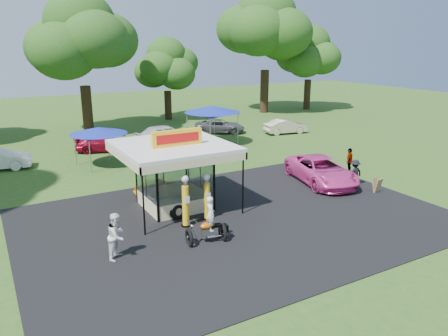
{
  "coord_description": "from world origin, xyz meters",
  "views": [
    {
      "loc": [
        -10.28,
        -14.77,
        8.28
      ],
      "look_at": [
        0.36,
        4.0,
        2.04
      ],
      "focal_mm": 35.0,
      "sensor_mm": 36.0,
      "label": 1
    }
  ],
  "objects": [
    {
      "name": "ground",
      "position": [
        0.0,
        0.0,
        0.0
      ],
      "size": [
        120.0,
        120.0,
        0.0
      ],
      "primitive_type": "plane",
      "color": "#2A531A",
      "rests_on": "ground"
    },
    {
      "name": "pink_sedan",
      "position": [
        7.35,
        4.39,
        0.79
      ],
      "size": [
        3.86,
        6.15,
        1.58
      ],
      "primitive_type": "imported",
      "rotation": [
        0.0,
        0.0,
        -0.23
      ],
      "color": "#E73E9C",
      "rests_on": "ground"
    },
    {
      "name": "bg_car_b",
      "position": [
        -1.98,
        18.88,
        0.65
      ],
      "size": [
        4.81,
        3.13,
        1.29
      ],
      "primitive_type": "imported",
      "rotation": [
        0.0,
        0.0,
        1.25
      ],
      "color": "maroon",
      "rests_on": "ground"
    },
    {
      "name": "oak_far_e",
      "position": [
        20.2,
        29.1,
        8.99
      ],
      "size": [
        11.83,
        11.83,
        14.09
      ],
      "color": "black",
      "rests_on": "ground"
    },
    {
      "name": "bg_car_d",
      "position": [
        9.37,
        20.72,
        0.65
      ],
      "size": [
        5.13,
        4.17,
        1.3
      ],
      "primitive_type": "imported",
      "rotation": [
        0.0,
        0.0,
        1.06
      ],
      "color": "#535255",
      "rests_on": "ground"
    },
    {
      "name": "oak_far_f",
      "position": [
        26.46,
        28.59,
        6.49
      ],
      "size": [
        8.39,
        8.39,
        10.11
      ],
      "color": "black",
      "rests_on": "ground"
    },
    {
      "name": "gas_station_kiosk",
      "position": [
        -2.0,
        4.99,
        1.78
      ],
      "size": [
        5.4,
        5.4,
        4.18
      ],
      "color": "white",
      "rests_on": "ground"
    },
    {
      "name": "spectator_east_a",
      "position": [
        8.69,
        2.95,
        0.8
      ],
      "size": [
        1.04,
        0.6,
        1.61
      ],
      "primitive_type": "imported",
      "rotation": [
        0.0,
        0.0,
        3.14
      ],
      "color": "black",
      "rests_on": "ground"
    },
    {
      "name": "spectator_west",
      "position": [
        -6.19,
        0.98,
        0.95
      ],
      "size": [
        1.15,
        1.17,
        1.9
      ],
      "primitive_type": "imported",
      "rotation": [
        0.0,
        0.0,
        0.84
      ],
      "color": "white",
      "rests_on": "ground"
    },
    {
      "name": "oak_far_d",
      "position": [
        8.11,
        30.21,
        5.51
      ],
      "size": [
        7.26,
        7.26,
        8.65
      ],
      "color": "black",
      "rests_on": "ground"
    },
    {
      "name": "spare_tires",
      "position": [
        -2.54,
        3.51,
        0.37
      ],
      "size": [
        0.92,
        0.65,
        0.75
      ],
      "rotation": [
        0.0,
        0.0,
        0.18
      ],
      "color": "black",
      "rests_on": "ground"
    },
    {
      "name": "a_frame_sign",
      "position": [
        8.92,
        1.43,
        0.43
      ],
      "size": [
        0.49,
        0.47,
        0.84
      ],
      "rotation": [
        0.0,
        0.0,
        0.12
      ],
      "color": "#593819",
      "rests_on": "ground"
    },
    {
      "name": "gas_pump_left",
      "position": [
        -2.56,
        2.43,
        1.2
      ],
      "size": [
        0.47,
        0.47,
        2.5
      ],
      "color": "black",
      "rests_on": "ground"
    },
    {
      "name": "spectator_east_b",
      "position": [
        10.36,
        5.06,
        0.84
      ],
      "size": [
        1.07,
        0.82,
        1.68
      ],
      "primitive_type": "imported",
      "rotation": [
        0.0,
        0.0,
        3.62
      ],
      "color": "gray",
      "rests_on": "ground"
    },
    {
      "name": "motorcycle",
      "position": [
        -2.38,
        0.45,
        0.83
      ],
      "size": [
        1.87,
        1.08,
        2.15
      ],
      "rotation": [
        0.0,
        0.0,
        -0.15
      ],
      "color": "black",
      "rests_on": "ground"
    },
    {
      "name": "tent_west",
      "position": [
        -3.31,
        14.91,
        2.45
      ],
      "size": [
        3.88,
        3.88,
        2.71
      ],
      "rotation": [
        0.0,
        0.0,
        0.18
      ],
      "color": "gray",
      "rests_on": "ground"
    },
    {
      "name": "gas_pump_right",
      "position": [
        -1.32,
        2.69,
        1.11
      ],
      "size": [
        0.43,
        0.43,
        2.31
      ],
      "color": "black",
      "rests_on": "ground"
    },
    {
      "name": "asphalt_apron",
      "position": [
        0.0,
        2.0,
        0.02
      ],
      "size": [
        20.0,
        14.0,
        0.04
      ],
      "primitive_type": "cube",
      "color": "black",
      "rests_on": "ground"
    },
    {
      "name": "tent_east",
      "position": [
        6.59,
        16.95,
        2.92
      ],
      "size": [
        4.62,
        4.62,
        3.23
      ],
      "rotation": [
        0.0,
        0.0,
        0.21
      ],
      "color": "gray",
      "rests_on": "ground"
    },
    {
      "name": "oak_far_c",
      "position": [
        -1.36,
        26.9,
        7.9
      ],
      "size": [
        10.56,
        10.56,
        12.45
      ],
      "color": "black",
      "rests_on": "ground"
    },
    {
      "name": "kiosk_car",
      "position": [
        -2.0,
        7.2,
        0.48
      ],
      "size": [
        2.82,
        1.13,
        0.96
      ],
      "primitive_type": "imported",
      "rotation": [
        0.0,
        0.0,
        1.57
      ],
      "color": "yellow",
      "rests_on": "ground"
    },
    {
      "name": "bg_car_e",
      "position": [
        14.63,
        17.44,
        0.67
      ],
      "size": [
        4.24,
        2.06,
        1.34
      ],
      "primitive_type": "imported",
      "rotation": [
        0.0,
        0.0,
        1.41
      ],
      "color": "beige",
      "rests_on": "ground"
    },
    {
      "name": "bg_car_c",
      "position": [
        3.02,
        18.59,
        0.86
      ],
      "size": [
        5.2,
        2.42,
        1.72
      ],
      "primitive_type": "imported",
      "rotation": [
        0.0,
        0.0,
        1.65
      ],
      "color": "silver",
      "rests_on": "ground"
    }
  ]
}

